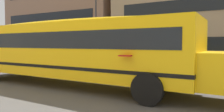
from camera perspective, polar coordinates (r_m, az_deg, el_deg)
The scene contains 6 objects.
ground_plane at distance 11.19m, azimuth -2.77°, elevation -6.62°, with size 400.00×400.00×0.00m, color #54514F.
sidewalk_far at distance 18.71m, azimuth 10.97°, elevation -2.68°, with size 120.00×3.00×0.01m, color gray.
lane_centreline at distance 11.19m, azimuth -2.77°, elevation -6.61°, with size 110.00×0.16×0.01m, color silver.
school_bus at distance 9.97m, azimuth -10.09°, elevation 2.34°, with size 13.36×3.30×2.98m.
parked_car_dark_blue_beside_sign at distance 23.10m, azimuth -20.60°, elevation 0.38°, with size 3.99×2.05×1.64m.
street_lamp at distance 20.51m, azimuth -4.26°, elevation 9.95°, with size 0.44×0.44×6.80m.
Camera 1 is at (5.88, -9.33, 1.92)m, focal length 34.80 mm.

